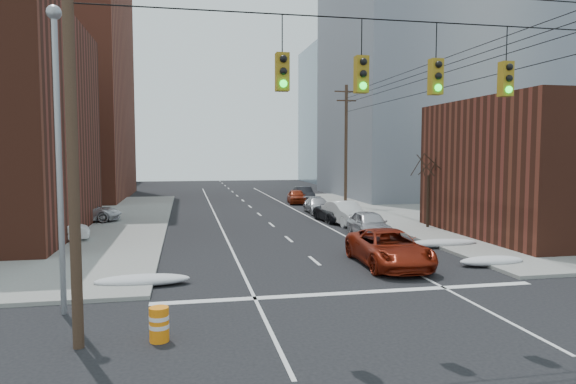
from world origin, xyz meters
name	(u,v)px	position (x,y,z in m)	size (l,w,h in m)	color
ground	(443,369)	(0.00, 0.00, 0.00)	(160.00, 160.00, 0.00)	black
building_brick_tall	(4,55)	(-24.00, 48.00, 15.00)	(24.00, 20.00, 30.00)	brown
building_brick_far	(51,146)	(-26.00, 74.00, 6.00)	(22.00, 18.00, 12.00)	#522518
building_office	(433,86)	(22.00, 44.00, 12.50)	(22.00, 20.00, 25.00)	gray
building_glass	(369,115)	(24.00, 70.00, 11.00)	(20.00, 18.00, 22.00)	gray
utility_pole_left	(71,120)	(-8.50, 3.00, 5.78)	(2.20, 0.28, 11.00)	#473323
utility_pole_far	(346,143)	(8.50, 34.00, 5.78)	(2.20, 0.28, 11.00)	#473323
traffic_signals	(399,73)	(0.10, 2.97, 7.17)	(17.00, 0.42, 2.02)	black
street_light	(58,134)	(-9.50, 6.00, 5.54)	(0.44, 0.44, 9.32)	gray
bare_tree	(428,194)	(9.59, 20.00, 2.32)	(2.09, 2.20, 4.93)	black
snow_nw	(142,280)	(-7.40, 9.00, 0.21)	(3.50, 1.08, 0.42)	silver
snow_ne	(492,261)	(7.40, 9.50, 0.21)	(3.00, 1.08, 0.42)	silver
snow_east_far	(442,243)	(7.40, 14.00, 0.21)	(4.00, 1.08, 0.42)	silver
red_pickup	(389,248)	(2.94, 10.36, 0.79)	(2.61, 5.66, 1.57)	maroon
parked_car_a	(369,224)	(4.80, 17.82, 0.77)	(1.81, 4.50, 1.53)	#B2B2B7
parked_car_b	(345,213)	(4.97, 23.06, 0.79)	(1.67, 4.79, 1.58)	white
parked_car_c	(336,213)	(4.80, 24.67, 0.64)	(2.11, 4.57, 1.27)	black
parked_car_d	(318,205)	(4.80, 29.88, 0.63)	(1.77, 4.36, 1.26)	#B1B1B6
parked_car_e	(297,196)	(4.80, 37.95, 0.69)	(1.62, 4.03, 1.37)	maroon
parked_car_f	(304,194)	(6.03, 40.20, 0.73)	(1.55, 4.44, 1.46)	black
lot_car_a	(52,230)	(-12.90, 18.96, 0.77)	(1.32, 3.77, 1.24)	silver
lot_car_b	(86,212)	(-12.63, 27.12, 0.81)	(2.20, 4.77, 1.32)	silver
lot_car_c	(10,217)	(-16.63, 24.18, 0.93)	(2.20, 5.41, 1.57)	black
lot_car_d	(5,213)	(-17.90, 27.43, 0.82)	(1.57, 3.91, 1.33)	#AAABAF
construction_barrel	(159,324)	(-6.50, 3.05, 0.47)	(0.53, 0.53, 0.92)	orange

